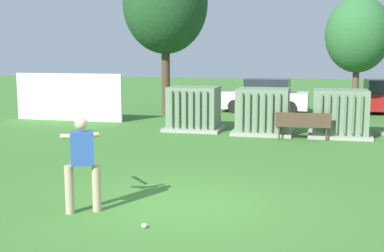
% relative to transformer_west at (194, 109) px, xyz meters
% --- Properties ---
extents(ground_plane, '(96.00, 96.00, 0.00)m').
position_rel_transformer_west_xyz_m(ground_plane, '(1.94, -9.15, -0.79)').
color(ground_plane, '#3D752D').
extents(fence_panel, '(4.80, 0.12, 2.00)m').
position_rel_transformer_west_xyz_m(fence_panel, '(-5.79, 1.35, 0.21)').
color(fence_panel, silver).
rests_on(fence_panel, ground).
extents(transformer_west, '(2.10, 1.70, 1.62)m').
position_rel_transformer_west_xyz_m(transformer_west, '(0.00, 0.00, 0.00)').
color(transformer_west, '#9E9B93').
rests_on(transformer_west, ground).
extents(transformer_mid_west, '(2.10, 1.70, 1.62)m').
position_rel_transformer_west_xyz_m(transformer_mid_west, '(2.58, -0.27, 0.00)').
color(transformer_mid_west, '#9E9B93').
rests_on(transformer_mid_west, ground).
extents(transformer_mid_east, '(2.10, 1.70, 1.62)m').
position_rel_transformer_west_xyz_m(transformer_mid_east, '(5.22, -0.26, 0.00)').
color(transformer_mid_east, '#9E9B93').
rests_on(transformer_mid_east, ground).
extents(park_bench, '(1.82, 0.47, 0.92)m').
position_rel_transformer_west_xyz_m(park_bench, '(4.00, -1.23, -0.25)').
color(park_bench, '#4C3828').
rests_on(park_bench, ground).
extents(batter, '(1.06, 1.50, 1.74)m').
position_rel_transformer_west_xyz_m(batter, '(0.28, -9.92, 0.19)').
color(batter, tan).
rests_on(batter, ground).
extents(sports_ball, '(0.09, 0.09, 0.09)m').
position_rel_transformer_west_xyz_m(sports_ball, '(1.65, -10.52, -0.74)').
color(sports_ball, white).
rests_on(sports_ball, ground).
extents(tree_left, '(3.88, 3.88, 7.41)m').
position_rel_transformer_west_xyz_m(tree_left, '(-2.37, 4.36, 4.29)').
color(tree_left, '#4C3828').
rests_on(tree_left, ground).
extents(tree_center_left, '(2.77, 2.77, 5.29)m').
position_rel_transformer_west_xyz_m(tree_center_left, '(6.10, 5.03, 2.84)').
color(tree_center_left, brown).
rests_on(tree_center_left, ground).
extents(parked_car_leftmost, '(4.25, 2.03, 1.62)m').
position_rel_transformer_west_xyz_m(parked_car_leftmost, '(2.04, 6.42, -0.04)').
color(parked_car_leftmost, silver).
rests_on(parked_car_leftmost, ground).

